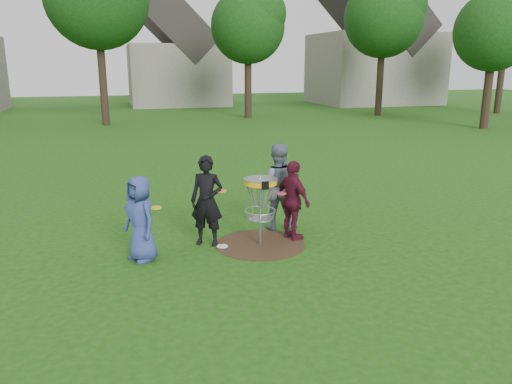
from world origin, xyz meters
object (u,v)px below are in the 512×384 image
object	(u,v)px
player_grey	(277,187)
disc_golf_basket	(260,195)
player_blue	(140,219)
player_maroon	(293,201)
player_black	(207,201)

from	to	relation	value
player_grey	disc_golf_basket	xyz separation A→B (m)	(-0.64, -0.87, 0.09)
player_blue	player_maroon	world-z (taller)	player_maroon
player_grey	disc_golf_basket	bearing A→B (deg)	73.23
player_grey	player_maroon	distance (m)	0.76
player_maroon	disc_golf_basket	distance (m)	0.76
player_maroon	disc_golf_basket	size ratio (longest dim) A/B	1.18
player_blue	player_maroon	size ratio (longest dim) A/B	0.97
player_maroon	player_blue	bearing A→B (deg)	75.92
player_black	player_grey	bearing A→B (deg)	47.54
player_blue	player_black	bearing A→B (deg)	80.36
player_black	player_grey	world-z (taller)	player_grey
player_grey	disc_golf_basket	size ratio (longest dim) A/B	1.35
player_grey	player_maroon	world-z (taller)	player_grey
player_blue	disc_golf_basket	distance (m)	2.31
player_blue	player_grey	size ratio (longest dim) A/B	0.84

